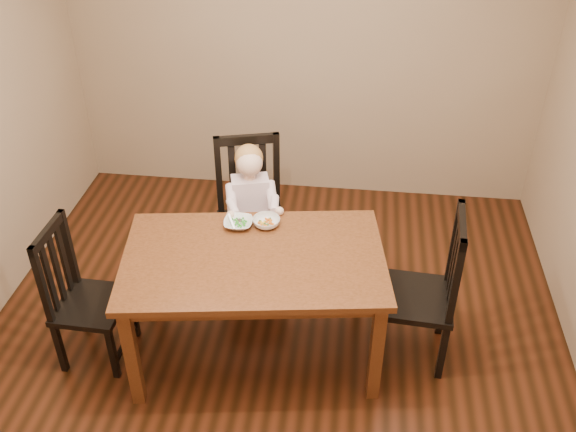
# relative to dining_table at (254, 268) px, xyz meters

# --- Properties ---
(room) EXTENTS (4.01, 4.01, 2.71)m
(room) POSITION_rel_dining_table_xyz_m (0.09, 0.11, 0.65)
(room) COLOR #481F0F
(room) RESTS_ON ground
(dining_table) EXTENTS (1.72, 1.18, 0.80)m
(dining_table) POSITION_rel_dining_table_xyz_m (0.00, 0.00, 0.00)
(dining_table) COLOR #452510
(dining_table) RESTS_ON room
(chair_child) EXTENTS (0.59, 0.58, 1.13)m
(chair_child) POSITION_rel_dining_table_xyz_m (-0.16, 0.79, -0.16)
(chair_child) COLOR black
(chair_child) RESTS_ON room
(chair_left) EXTENTS (0.43, 0.45, 1.00)m
(chair_left) POSITION_rel_dining_table_xyz_m (-1.08, -0.15, -0.22)
(chair_left) COLOR black
(chair_left) RESTS_ON room
(chair_right) EXTENTS (0.48, 0.50, 1.09)m
(chair_right) POSITION_rel_dining_table_xyz_m (1.07, 0.12, -0.18)
(chair_right) COLOR black
(chair_right) RESTS_ON room
(toddler) EXTENTS (0.45, 0.51, 0.59)m
(toddler) POSITION_rel_dining_table_xyz_m (-0.14, 0.73, -0.01)
(toddler) COLOR silver
(toddler) RESTS_ON chair_child
(bowl_peas) EXTENTS (0.19, 0.19, 0.05)m
(bowl_peas) POSITION_rel_dining_table_xyz_m (-0.15, 0.30, 0.12)
(bowl_peas) COLOR white
(bowl_peas) RESTS_ON dining_table
(bowl_veg) EXTENTS (0.21, 0.21, 0.06)m
(bowl_veg) POSITION_rel_dining_table_xyz_m (0.03, 0.33, 0.12)
(bowl_veg) COLOR white
(bowl_veg) RESTS_ON dining_table
(fork) EXTENTS (0.08, 0.12, 0.05)m
(fork) POSITION_rel_dining_table_xyz_m (-0.19, 0.27, 0.14)
(fork) COLOR silver
(fork) RESTS_ON bowl_peas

